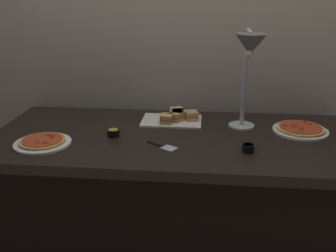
{
  "coord_description": "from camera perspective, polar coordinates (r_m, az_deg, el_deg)",
  "views": [
    {
      "loc": [
        0.16,
        -1.87,
        1.49
      ],
      "look_at": [
        -0.03,
        0.0,
        0.81
      ],
      "focal_mm": 41.49,
      "sensor_mm": 36.0,
      "label": 1
    }
  ],
  "objects": [
    {
      "name": "back_wall",
      "position": [
        2.39,
        2.02,
        12.92
      ],
      "size": [
        4.4,
        0.04,
        2.4
      ],
      "primitive_type": "cube",
      "color": "tan",
      "rests_on": "ground_plane"
    },
    {
      "name": "buffet_table",
      "position": [
        2.18,
        0.87,
        -10.6
      ],
      "size": [
        1.9,
        0.84,
        0.76
      ],
      "color": "black",
      "rests_on": "ground_plane"
    },
    {
      "name": "heat_lamp",
      "position": [
        1.94,
        11.82,
        10.06
      ],
      "size": [
        0.15,
        0.31,
        0.53
      ],
      "color": "#B7BABF",
      "rests_on": "buffet_table"
    },
    {
      "name": "pizza_plate_front",
      "position": [
        2.17,
        18.87,
        -0.49
      ],
      "size": [
        0.29,
        0.29,
        0.03
      ],
      "color": "white",
      "rests_on": "buffet_table"
    },
    {
      "name": "pizza_plate_center",
      "position": [
        1.99,
        -17.94,
        -2.27
      ],
      "size": [
        0.28,
        0.28,
        0.03
      ],
      "color": "white",
      "rests_on": "buffet_table"
    },
    {
      "name": "sandwich_platter",
      "position": [
        2.21,
        1.13,
        1.3
      ],
      "size": [
        0.34,
        0.23,
        0.06
      ],
      "color": "white",
      "rests_on": "buffet_table"
    },
    {
      "name": "sauce_cup_near",
      "position": [
        2.01,
        -8.02,
        -0.96
      ],
      "size": [
        0.06,
        0.06,
        0.04
      ],
      "color": "black",
      "rests_on": "buffet_table"
    },
    {
      "name": "sauce_cup_far",
      "position": [
        1.85,
        11.69,
        -3.16
      ],
      "size": [
        0.06,
        0.06,
        0.04
      ],
      "color": "black",
      "rests_on": "buffet_table"
    },
    {
      "name": "serving_spatula",
      "position": [
        1.87,
        -0.81,
        -2.97
      ],
      "size": [
        0.16,
        0.12,
        0.01
      ],
      "color": "#B7BABF",
      "rests_on": "buffet_table"
    }
  ]
}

